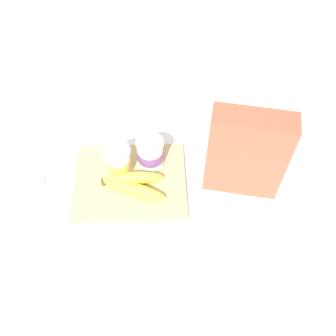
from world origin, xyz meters
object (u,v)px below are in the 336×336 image
yogurt_cup_front (118,161)px  yogurt_cup_back (150,153)px  cereal_box (246,154)px  spoon (47,176)px  cutting_board (130,182)px  banana_bunch (133,183)px

yogurt_cup_front → yogurt_cup_back: same height
cereal_box → spoon: bearing=-172.6°
cutting_board → cereal_box: bearing=-2.1°
cutting_board → yogurt_cup_back: bearing=41.4°
cutting_board → spoon: size_ratio=2.76×
cutting_board → yogurt_cup_back: (0.06, 0.05, 0.06)m
cutting_board → yogurt_cup_front: bearing=134.0°
cereal_box → yogurt_cup_front: 0.34m
cutting_board → cereal_box: (0.30, -0.01, 0.13)m
yogurt_cup_back → banana_bunch: yogurt_cup_back is taller
cereal_box → spoon: cereal_box is taller
cereal_box → yogurt_cup_back: cereal_box is taller
banana_bunch → yogurt_cup_back: bearing=58.0°
cutting_board → banana_bunch: banana_bunch is taller
cereal_box → spoon: (-0.53, 0.04, -0.13)m
cutting_board → yogurt_cup_front: (-0.03, 0.03, 0.06)m
cereal_box → yogurt_cup_front: size_ratio=2.84×
yogurt_cup_back → cereal_box: bearing=-14.7°
cereal_box → spoon: 0.55m
cutting_board → yogurt_cup_front: 0.07m
spoon → cutting_board: bearing=-7.7°
cutting_board → cereal_box: cereal_box is taller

